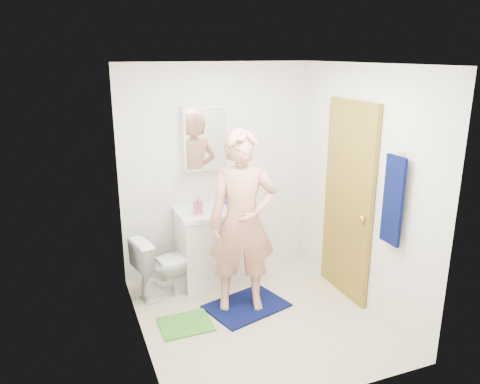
% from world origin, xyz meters
% --- Properties ---
extents(floor, '(2.20, 2.40, 0.02)m').
position_xyz_m(floor, '(0.00, 0.00, -0.01)').
color(floor, beige).
rests_on(floor, ground).
extents(ceiling, '(2.20, 2.40, 0.02)m').
position_xyz_m(ceiling, '(0.00, 0.00, 2.41)').
color(ceiling, white).
rests_on(ceiling, ground).
extents(wall_back, '(2.20, 0.02, 2.40)m').
position_xyz_m(wall_back, '(0.00, 1.21, 1.20)').
color(wall_back, white).
rests_on(wall_back, ground).
extents(wall_front, '(2.20, 0.02, 2.40)m').
position_xyz_m(wall_front, '(0.00, -1.21, 1.20)').
color(wall_front, white).
rests_on(wall_front, ground).
extents(wall_left, '(0.02, 2.40, 2.40)m').
position_xyz_m(wall_left, '(-1.11, 0.00, 1.20)').
color(wall_left, white).
rests_on(wall_left, ground).
extents(wall_right, '(0.02, 2.40, 2.40)m').
position_xyz_m(wall_right, '(1.11, 0.00, 1.20)').
color(wall_right, white).
rests_on(wall_right, ground).
extents(vanity_cabinet, '(0.75, 0.55, 0.80)m').
position_xyz_m(vanity_cabinet, '(-0.15, 0.91, 0.40)').
color(vanity_cabinet, white).
rests_on(vanity_cabinet, floor).
extents(countertop, '(0.79, 0.59, 0.05)m').
position_xyz_m(countertop, '(-0.15, 0.91, 0.83)').
color(countertop, white).
rests_on(countertop, vanity_cabinet).
extents(sink_basin, '(0.40, 0.40, 0.03)m').
position_xyz_m(sink_basin, '(-0.15, 0.91, 0.84)').
color(sink_basin, white).
rests_on(sink_basin, countertop).
extents(faucet, '(0.03, 0.03, 0.12)m').
position_xyz_m(faucet, '(-0.15, 1.09, 0.91)').
color(faucet, silver).
rests_on(faucet, countertop).
extents(medicine_cabinet, '(0.50, 0.12, 0.70)m').
position_xyz_m(medicine_cabinet, '(-0.15, 1.14, 1.60)').
color(medicine_cabinet, white).
rests_on(medicine_cabinet, wall_back).
extents(mirror_panel, '(0.46, 0.01, 0.66)m').
position_xyz_m(mirror_panel, '(-0.15, 1.08, 1.60)').
color(mirror_panel, white).
rests_on(mirror_panel, wall_back).
extents(door, '(0.05, 0.80, 2.05)m').
position_xyz_m(door, '(1.07, 0.15, 1.02)').
color(door, '#A5882D').
rests_on(door, ground).
extents(door_knob, '(0.07, 0.07, 0.07)m').
position_xyz_m(door_knob, '(1.03, -0.17, 0.95)').
color(door_knob, gold).
rests_on(door_knob, door).
extents(towel, '(0.03, 0.24, 0.80)m').
position_xyz_m(towel, '(1.03, -0.57, 1.25)').
color(towel, '#071047').
rests_on(towel, wall_right).
extents(towel_hook, '(0.06, 0.02, 0.02)m').
position_xyz_m(towel_hook, '(1.07, -0.57, 1.67)').
color(towel_hook, silver).
rests_on(towel_hook, wall_right).
extents(toilet, '(0.73, 0.52, 0.68)m').
position_xyz_m(toilet, '(-0.73, 0.77, 0.34)').
color(toilet, white).
rests_on(toilet, floor).
extents(bath_mat, '(0.89, 0.74, 0.02)m').
position_xyz_m(bath_mat, '(-0.03, 0.21, 0.01)').
color(bath_mat, '#071047').
rests_on(bath_mat, floor).
extents(green_rug, '(0.49, 0.41, 0.02)m').
position_xyz_m(green_rug, '(-0.70, 0.12, 0.01)').
color(green_rug, green).
rests_on(green_rug, floor).
extents(soap_dispenser, '(0.09, 0.09, 0.18)m').
position_xyz_m(soap_dispenser, '(-0.34, 0.83, 0.94)').
color(soap_dispenser, '#C35B79').
rests_on(soap_dispenser, countertop).
extents(toothbrush_cup, '(0.14, 0.14, 0.09)m').
position_xyz_m(toothbrush_cup, '(0.07, 1.02, 0.90)').
color(toothbrush_cup, '#693A7F').
rests_on(toothbrush_cup, countertop).
extents(man, '(0.75, 0.60, 1.80)m').
position_xyz_m(man, '(-0.07, 0.23, 0.92)').
color(man, tan).
rests_on(man, bath_mat).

